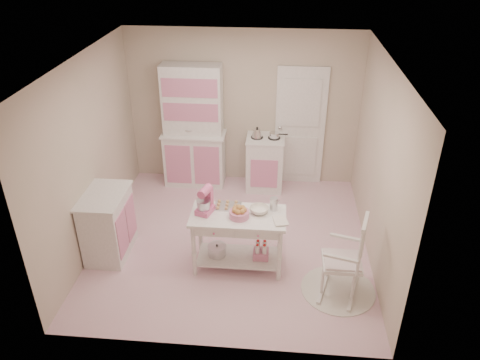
# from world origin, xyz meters

# --- Properties ---
(room_shell) EXTENTS (3.84, 3.84, 2.62)m
(room_shell) POSITION_xyz_m (0.00, 0.00, 1.65)
(room_shell) COLOR pink
(room_shell) RESTS_ON ground
(door) EXTENTS (0.82, 0.05, 2.04)m
(door) POSITION_xyz_m (0.95, 1.87, 1.02)
(door) COLOR white
(door) RESTS_ON ground
(hutch) EXTENTS (1.06, 0.50, 2.08)m
(hutch) POSITION_xyz_m (-0.81, 1.66, 1.04)
(hutch) COLOR white
(hutch) RESTS_ON ground
(stove) EXTENTS (0.62, 0.57, 0.92)m
(stove) POSITION_xyz_m (0.39, 1.61, 0.46)
(stove) COLOR white
(stove) RESTS_ON ground
(base_cabinet) EXTENTS (0.54, 0.84, 0.92)m
(base_cabinet) POSITION_xyz_m (-1.63, -0.39, 0.46)
(base_cabinet) COLOR white
(base_cabinet) RESTS_ON ground
(lace_rug) EXTENTS (0.92, 0.92, 0.01)m
(lace_rug) POSITION_xyz_m (1.42, -0.89, 0.01)
(lace_rug) COLOR white
(lace_rug) RESTS_ON ground
(rocking_chair) EXTENTS (0.65, 0.82, 1.10)m
(rocking_chair) POSITION_xyz_m (1.42, -0.89, 0.55)
(rocking_chair) COLOR white
(rocking_chair) RESTS_ON ground
(work_table) EXTENTS (1.20, 0.60, 0.80)m
(work_table) POSITION_xyz_m (0.14, -0.52, 0.40)
(work_table) COLOR white
(work_table) RESTS_ON ground
(stand_mixer) EXTENTS (0.28, 0.33, 0.34)m
(stand_mixer) POSITION_xyz_m (-0.28, -0.50, 0.97)
(stand_mixer) COLOR #DF5E96
(stand_mixer) RESTS_ON work_table
(cookie_tray) EXTENTS (0.34, 0.24, 0.02)m
(cookie_tray) POSITION_xyz_m (-0.01, -0.34, 0.81)
(cookie_tray) COLOR silver
(cookie_tray) RESTS_ON work_table
(bread_basket) EXTENTS (0.25, 0.25, 0.09)m
(bread_basket) POSITION_xyz_m (0.16, -0.57, 0.85)
(bread_basket) COLOR pink
(bread_basket) RESTS_ON work_table
(mixing_bowl) EXTENTS (0.24, 0.24, 0.08)m
(mixing_bowl) POSITION_xyz_m (0.40, -0.44, 0.84)
(mixing_bowl) COLOR white
(mixing_bowl) RESTS_ON work_table
(metal_pitcher) EXTENTS (0.10, 0.10, 0.17)m
(metal_pitcher) POSITION_xyz_m (0.58, -0.36, 0.89)
(metal_pitcher) COLOR silver
(metal_pitcher) RESTS_ON work_table
(recipe_book) EXTENTS (0.21, 0.25, 0.02)m
(recipe_book) POSITION_xyz_m (0.59, -0.64, 0.81)
(recipe_book) COLOR white
(recipe_book) RESTS_ON work_table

